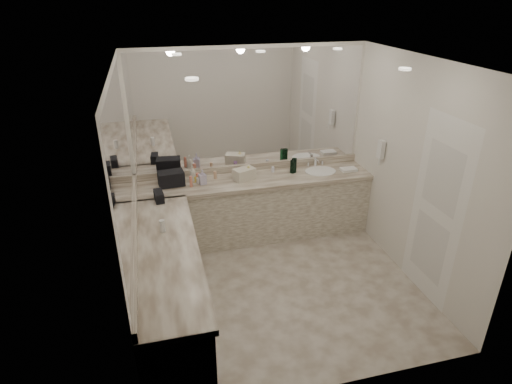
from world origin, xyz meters
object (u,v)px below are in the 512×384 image
object	(u,v)px
sink	(320,172)
black_toiletry_bag	(171,179)
soap_bottle_a	(193,174)
soap_bottle_b	(202,177)
wall_phone	(381,149)
cream_cosmetic_case	(244,174)
hand_towel	(349,170)
soap_bottle_c	(249,172)

from	to	relation	value
sink	black_toiletry_bag	bearing A→B (deg)	178.85
soap_bottle_a	soap_bottle_b	world-z (taller)	soap_bottle_a
sink	wall_phone	world-z (taller)	wall_phone
sink	cream_cosmetic_case	xyz separation A→B (m)	(-1.10, -0.00, 0.09)
black_toiletry_bag	hand_towel	xyz separation A→B (m)	(2.47, -0.12, -0.08)
sink	soap_bottle_a	size ratio (longest dim) A/B	1.96
black_toiletry_bag	cream_cosmetic_case	bearing A→B (deg)	-2.56
soap_bottle_a	soap_bottle_b	distance (m)	0.16
black_toiletry_bag	soap_bottle_c	size ratio (longest dim) A/B	1.78
wall_phone	soap_bottle_b	bearing A→B (deg)	167.93
wall_phone	black_toiletry_bag	world-z (taller)	wall_phone
black_toiletry_bag	wall_phone	bearing A→B (deg)	-11.44
black_toiletry_bag	soap_bottle_c	xyz separation A→B (m)	(1.03, -0.03, -0.00)
soap_bottle_b	sink	bearing A→B (deg)	0.46
soap_bottle_c	soap_bottle_b	bearing A→B (deg)	-177.45
black_toiletry_bag	soap_bottle_b	size ratio (longest dim) A/B	1.62
cream_cosmetic_case	sink	bearing A→B (deg)	-21.73
hand_towel	soap_bottle_c	size ratio (longest dim) A/B	1.20
sink	hand_towel	bearing A→B (deg)	-11.12
cream_cosmetic_case	hand_towel	distance (m)	1.50
black_toiletry_bag	hand_towel	size ratio (longest dim) A/B	1.49
sink	soap_bottle_c	world-z (taller)	soap_bottle_c
hand_towel	soap_bottle_c	world-z (taller)	soap_bottle_c
wall_phone	soap_bottle_c	bearing A→B (deg)	162.63
sink	soap_bottle_b	size ratio (longest dim) A/B	2.17
sink	soap_bottle_c	xyz separation A→B (m)	(-1.04, 0.01, 0.10)
black_toiletry_bag	soap_bottle_a	world-z (taller)	soap_bottle_a
cream_cosmetic_case	soap_bottle_b	distance (m)	0.57
cream_cosmetic_case	wall_phone	bearing A→B (deg)	-38.07
soap_bottle_a	sink	bearing A→B (deg)	-3.03
cream_cosmetic_case	soap_bottle_c	distance (m)	0.07
sink	soap_bottle_c	size ratio (longest dim) A/B	2.39
black_toiletry_bag	soap_bottle_b	distance (m)	0.40
cream_cosmetic_case	hand_towel	size ratio (longest dim) A/B	1.26
cream_cosmetic_case	soap_bottle_b	size ratio (longest dim) A/B	1.38
sink	soap_bottle_a	world-z (taller)	soap_bottle_a
cream_cosmetic_case	soap_bottle_a	distance (m)	0.69
sink	soap_bottle_b	bearing A→B (deg)	-179.54
sink	wall_phone	distance (m)	0.91
wall_phone	soap_bottle_b	distance (m)	2.35
cream_cosmetic_case	soap_bottle_c	bearing A→B (deg)	-7.56
soap_bottle_b	wall_phone	bearing A→B (deg)	-12.07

